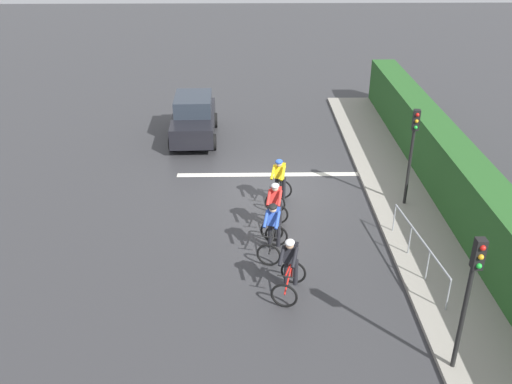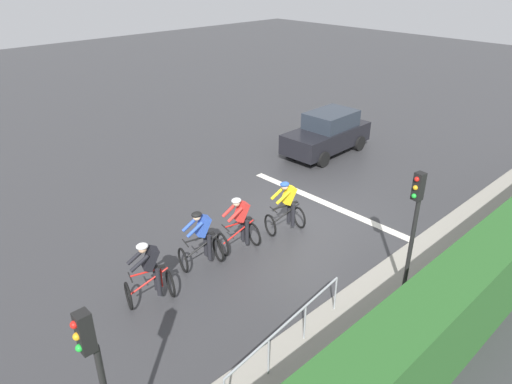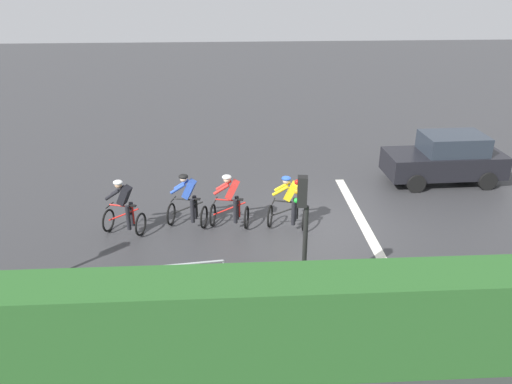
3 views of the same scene
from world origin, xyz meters
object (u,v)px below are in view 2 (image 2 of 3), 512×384
(pedestrian_railing_kerbside, at_px, (288,330))
(traffic_light_near_crossing, at_px, (414,218))
(cyclist_lead, at_px, (150,274))
(cyclist_fourth, at_px, (287,208))
(car_black, at_px, (327,133))
(cyclist_second, at_px, (201,240))
(traffic_light_far_junction, at_px, (97,374))
(cyclist_mid, at_px, (240,225))

(pedestrian_railing_kerbside, bearing_deg, traffic_light_near_crossing, -99.08)
(cyclist_lead, relative_size, traffic_light_near_crossing, 0.50)
(cyclist_fourth, height_order, car_black, car_black)
(cyclist_lead, distance_m, pedestrian_railing_kerbside, 3.65)
(cyclist_fourth, xyz_separation_m, traffic_light_near_crossing, (-4.08, 0.23, 1.43))
(cyclist_second, relative_size, pedestrian_railing_kerbside, 0.45)
(cyclist_lead, height_order, cyclist_second, same)
(traffic_light_far_junction, bearing_deg, cyclist_lead, -39.86)
(car_black, distance_m, pedestrian_railing_kerbside, 11.83)
(cyclist_second, bearing_deg, pedestrian_railing_kerbside, 168.35)
(traffic_light_far_junction, bearing_deg, pedestrian_railing_kerbside, -93.44)
(cyclist_lead, height_order, pedestrian_railing_kerbside, cyclist_lead)
(car_black, bearing_deg, cyclist_mid, 111.57)
(traffic_light_far_junction, bearing_deg, traffic_light_near_crossing, -96.18)
(cyclist_second, bearing_deg, car_black, -71.89)
(cyclist_mid, height_order, traffic_light_near_crossing, traffic_light_near_crossing)
(cyclist_second, relative_size, cyclist_fourth, 1.00)
(cyclist_mid, relative_size, pedestrian_railing_kerbside, 0.45)
(traffic_light_far_junction, bearing_deg, cyclist_fourth, -66.20)
(cyclist_second, bearing_deg, traffic_light_near_crossing, -148.43)
(cyclist_fourth, distance_m, car_black, 6.80)
(car_black, bearing_deg, pedestrian_railing_kerbside, 124.85)
(car_black, relative_size, pedestrian_railing_kerbside, 1.12)
(car_black, height_order, pedestrian_railing_kerbside, car_black)
(cyclist_lead, xyz_separation_m, pedestrian_railing_kerbside, (-3.51, -1.00, -0.00))
(cyclist_second, xyz_separation_m, pedestrian_railing_kerbside, (-3.85, 0.79, -0.00))
(car_black, height_order, traffic_light_near_crossing, traffic_light_near_crossing)
(cyclist_mid, height_order, car_black, car_black)
(cyclist_second, distance_m, cyclist_mid, 1.25)
(cyclist_lead, bearing_deg, traffic_light_far_junction, 140.14)
(traffic_light_near_crossing, bearing_deg, traffic_light_far_junction, 83.82)
(cyclist_fourth, xyz_separation_m, car_black, (3.24, -5.98, 0.08))
(car_black, distance_m, traffic_light_near_crossing, 9.69)
(cyclist_lead, distance_m, cyclist_mid, 3.05)
(cyclist_fourth, bearing_deg, cyclist_second, 83.69)
(cyclist_lead, relative_size, cyclist_fourth, 1.00)
(cyclist_lead, xyz_separation_m, traffic_light_near_crossing, (-4.07, -4.50, 1.43))
(cyclist_second, xyz_separation_m, car_black, (2.92, -8.92, 0.08))
(cyclist_lead, xyz_separation_m, cyclist_fourth, (0.01, -4.73, 0.00))
(cyclist_mid, height_order, cyclist_fourth, same)
(cyclist_mid, bearing_deg, cyclist_fourth, -97.05)
(cyclist_lead, xyz_separation_m, cyclist_mid, (0.22, -3.04, 0.00))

